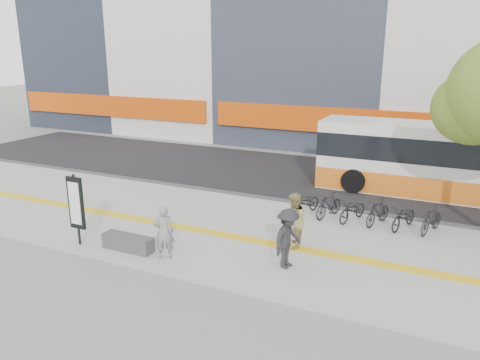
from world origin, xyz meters
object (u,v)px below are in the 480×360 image
at_px(signboard, 76,204).
at_px(bench, 128,243).
at_px(bus, 456,164).
at_px(seated_woman, 164,232).
at_px(pedestrian_dark, 288,238).
at_px(pedestrian_tan, 294,221).

bearing_deg(signboard, bench, 10.81).
bearing_deg(bus, bench, -131.35).
bearing_deg(bus, signboard, -135.38).
distance_m(seated_woman, pedestrian_dark, 3.47).
bearing_deg(bus, seated_woman, -126.82).
height_order(bus, pedestrian_dark, bus).
bearing_deg(signboard, pedestrian_tan, 23.22).
bearing_deg(signboard, bus, 44.62).
xyz_separation_m(pedestrian_tan, pedestrian_dark, (0.28, -1.31, -0.01)).
bearing_deg(seated_woman, pedestrian_dark, 160.47).
distance_m(signboard, pedestrian_tan, 6.48).
height_order(seated_woman, pedestrian_dark, pedestrian_dark).
bearing_deg(pedestrian_tan, seated_woman, -67.32).
relative_size(bench, bus, 0.15).
xyz_separation_m(seated_woman, pedestrian_dark, (3.34, 0.93, 0.05)).
bearing_deg(bench, bus, 48.65).
relative_size(pedestrian_tan, pedestrian_dark, 1.01).
relative_size(bus, seated_woman, 6.88).
bearing_deg(pedestrian_dark, bench, 114.37).
relative_size(bus, pedestrian_tan, 6.39).
xyz_separation_m(bench, pedestrian_tan, (4.34, 2.24, 0.62)).
height_order(bench, signboard, signboard).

